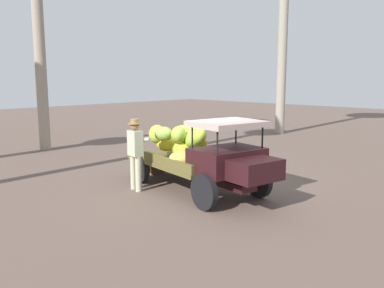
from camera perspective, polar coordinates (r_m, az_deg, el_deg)
The scene contains 4 objects.
ground_plane at distance 10.53m, azimuth 1.45°, elevation -6.02°, with size 60.00×60.00×0.00m, color brown.
truck at distance 9.90m, azimuth 1.27°, elevation -1.42°, with size 4.63×2.37×1.83m.
farmer at distance 10.09m, azimuth -7.91°, elevation -0.84°, with size 0.52×0.49×1.79m.
wooden_crate at distance 12.13m, azimuth -5.58°, elevation -2.94°, with size 0.60×0.49×0.43m, color brown.
Camera 1 is at (6.89, -7.45, 2.79)m, focal length 38.09 mm.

